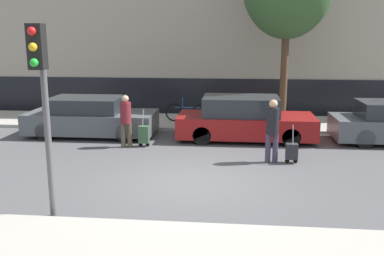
# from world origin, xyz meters

# --- Properties ---
(ground_plane) EXTENTS (80.00, 80.00, 0.00)m
(ground_plane) POSITION_xyz_m (0.00, 0.00, 0.00)
(ground_plane) COLOR #4C4C4F
(sidewalk_far) EXTENTS (28.00, 3.00, 0.12)m
(sidewalk_far) POSITION_xyz_m (0.00, 7.00, 0.06)
(sidewalk_far) COLOR #A39E93
(sidewalk_far) RESTS_ON ground_plane
(parked_car_0) EXTENTS (4.46, 1.91, 1.36)m
(parked_car_0) POSITION_xyz_m (-4.00, 4.58, 0.64)
(parked_car_0) COLOR #4C5156
(parked_car_0) RESTS_ON ground_plane
(parked_car_1) EXTENTS (4.57, 1.92, 1.47)m
(parked_car_1) POSITION_xyz_m (1.37, 4.52, 0.68)
(parked_car_1) COLOR maroon
(parked_car_1) RESTS_ON ground_plane
(pedestrian_left) EXTENTS (0.34, 0.34, 1.66)m
(pedestrian_left) POSITION_xyz_m (-2.35, 3.11, 0.94)
(pedestrian_left) COLOR #4C4233
(pedestrian_left) RESTS_ON ground_plane
(trolley_left) EXTENTS (0.34, 0.29, 1.20)m
(trolley_left) POSITION_xyz_m (-1.82, 3.25, 0.39)
(trolley_left) COLOR #335138
(trolley_left) RESTS_ON ground_plane
(pedestrian_right) EXTENTS (0.35, 0.34, 1.77)m
(pedestrian_right) POSITION_xyz_m (2.08, 1.88, 1.01)
(pedestrian_right) COLOR #383347
(pedestrian_right) RESTS_ON ground_plane
(trolley_right) EXTENTS (0.34, 0.29, 1.09)m
(trolley_right) POSITION_xyz_m (2.63, 1.86, 0.33)
(trolley_right) COLOR #262628
(trolley_right) RESTS_ON ground_plane
(traffic_light) EXTENTS (0.28, 0.47, 3.68)m
(traffic_light) POSITION_xyz_m (-2.46, -2.36, 2.63)
(traffic_light) COLOR #515154
(traffic_light) RESTS_ON ground_plane
(parked_bicycle) EXTENTS (1.77, 0.06, 0.96)m
(parked_bicycle) POSITION_xyz_m (-0.82, 6.80, 0.49)
(parked_bicycle) COLOR black
(parked_bicycle) RESTS_ON sidewalk_far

